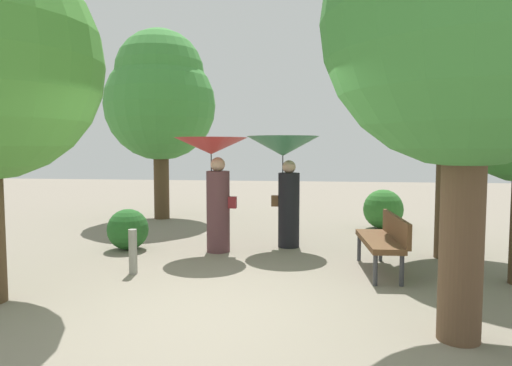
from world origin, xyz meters
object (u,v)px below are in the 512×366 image
(tree_near_left, at_px, (160,95))
(park_bench, at_px, (385,238))
(person_right, at_px, (284,162))
(person_left, at_px, (214,168))
(tree_far_back, at_px, (452,62))
(path_marker_post, at_px, (133,252))

(tree_near_left, bearing_deg, park_bench, -42.22)
(person_right, distance_m, tree_near_left, 4.72)
(person_left, relative_size, person_right, 0.98)
(tree_far_back, distance_m, path_marker_post, 5.76)
(person_left, height_order, park_bench, person_left)
(tree_far_back, height_order, path_marker_post, tree_far_back)
(park_bench, relative_size, tree_far_back, 0.32)
(tree_far_back, bearing_deg, path_marker_post, -161.39)
(path_marker_post, bearing_deg, tree_far_back, 18.61)
(person_left, height_order, tree_near_left, tree_near_left)
(person_right, xyz_separation_m, park_bench, (1.57, -1.54, -1.04))
(park_bench, height_order, tree_far_back, tree_far_back)
(person_right, xyz_separation_m, tree_near_left, (-3.35, 2.92, 1.58))
(tree_near_left, bearing_deg, tree_far_back, -29.45)
(path_marker_post, bearing_deg, tree_near_left, 104.80)
(park_bench, xyz_separation_m, tree_near_left, (-4.92, 4.46, 2.62))
(tree_near_left, height_order, tree_far_back, tree_far_back)
(person_right, xyz_separation_m, tree_far_back, (2.71, -0.50, 1.63))
(person_right, bearing_deg, tree_near_left, 56.33)
(tree_near_left, bearing_deg, path_marker_post, -75.20)
(tree_near_left, xyz_separation_m, path_marker_post, (1.33, -5.02, -2.80))
(person_right, xyz_separation_m, path_marker_post, (-2.02, -2.10, -1.23))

